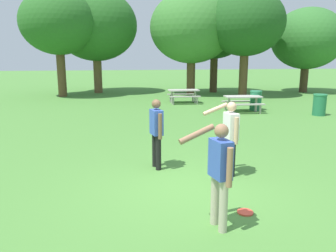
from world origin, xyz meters
TOP-DOWN VIEW (x-y plane):
  - ground_plane at (0.00, 0.00)m, footprint 120.00×120.00m
  - person_thrower at (0.08, -1.66)m, footprint 0.75×0.60m
  - person_catcher at (-0.47, 1.26)m, footprint 0.29×0.60m
  - person_bystander at (1.07, 0.56)m, footprint 0.71×0.61m
  - frisbee at (0.70, -1.27)m, footprint 0.27×0.27m
  - picnic_table_near at (4.67, 8.55)m, footprint 1.80×1.54m
  - picnic_table_far at (2.55, 11.98)m, footprint 1.76×1.50m
  - trash_can_beside_table at (7.70, 7.08)m, footprint 0.59×0.59m
  - trash_can_further_along at (5.52, 8.97)m, footprint 0.59×0.59m
  - tree_tall_left at (-4.66, 16.49)m, footprint 4.79×4.79m
  - tree_broad_center at (-2.41, 18.49)m, footprint 5.83×5.83m
  - tree_far_right at (4.03, 16.36)m, footprint 5.64×5.64m
  - tree_slender_mid at (6.02, 17.44)m, footprint 4.63×4.63m
  - tree_back_left at (7.18, 14.65)m, footprint 4.97×4.97m
  - tree_back_right at (12.59, 16.24)m, footprint 5.11×5.11m

SIDE VIEW (x-z plane):
  - ground_plane at x=0.00m, z-range 0.00..0.00m
  - frisbee at x=0.70m, z-range 0.00..0.03m
  - trash_can_beside_table at x=7.70m, z-range 0.00..0.96m
  - trash_can_further_along at x=5.52m, z-range 0.00..0.96m
  - picnic_table_near at x=4.67m, z-range 0.18..0.95m
  - picnic_table_far at x=2.55m, z-range 0.18..0.95m
  - person_catcher at x=-0.47m, z-range 0.12..1.76m
  - person_thrower at x=0.08m, z-range 0.14..1.78m
  - person_bystander at x=1.07m, z-range 0.14..1.78m
  - tree_back_right at x=12.59m, z-range 0.83..6.86m
  - tree_slender_mid at x=6.02m, z-range 1.19..7.57m
  - tree_far_right at x=4.03m, z-range 1.05..7.97m
  - tree_tall_left at x=-4.66m, z-range 1.31..8.08m
  - tree_back_left at x=7.18m, z-range 1.28..8.12m
  - tree_broad_center at x=-2.41m, z-range 1.12..8.35m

